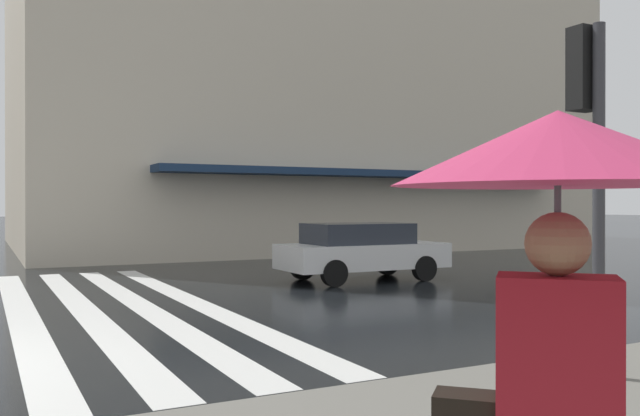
{
  "coord_description": "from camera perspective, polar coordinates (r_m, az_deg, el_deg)",
  "views": [
    {
      "loc": [
        -8.45,
        -0.87,
        1.85
      ],
      "look_at": [
        4.0,
        -7.28,
        1.79
      ],
      "focal_mm": 37.08,
      "sensor_mm": 36.0,
      "label": 1
    }
  ],
  "objects": [
    {
      "name": "haussmann_block_corner",
      "position": [
        33.42,
        -3.42,
        13.29
      ],
      "size": [
        18.88,
        24.0,
        19.19
      ],
      "color": "beige",
      "rests_on": "ground_plane"
    },
    {
      "name": "zebra_crossing",
      "position": [
        12.6,
        -24.35,
        -8.21
      ],
      "size": [
        13.0,
        6.5,
        0.01
      ],
      "color": "silver",
      "rests_on": "ground_plane"
    },
    {
      "name": "traffic_signal_post",
      "position": [
        7.25,
        22.2,
        6.81
      ],
      "size": [
        0.44,
        0.3,
        3.51
      ],
      "color": "#333338",
      "rests_on": "sidewalk_pavement"
    },
    {
      "name": "car_white",
      "position": [
        16.28,
        3.59,
        -3.62
      ],
      "size": [
        1.85,
        4.1,
        1.41
      ],
      "color": "silver",
      "rests_on": "ground_plane"
    },
    {
      "name": "pedestrian_in_red_jacket",
      "position": [
        2.4,
        19.66,
        -0.38
      ],
      "size": [
        1.15,
        1.15,
        2.03
      ],
      "color": "maroon",
      "rests_on": "sidewalk_pavement"
    }
  ]
}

